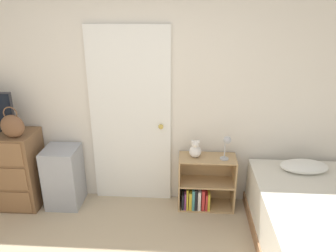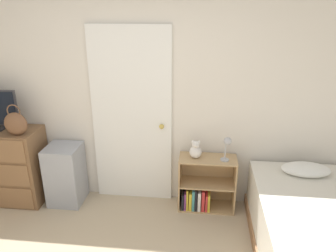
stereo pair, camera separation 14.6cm
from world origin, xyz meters
The scene contains 8 objects.
wall_back centered at (0.00, 1.93, 1.27)m, with size 10.00×0.06×2.55m.
door_closed centered at (-0.01, 1.88, 1.02)m, with size 0.90×0.09×2.04m.
handbag centered at (-1.20, 1.55, 1.03)m, with size 0.25×0.14×0.35m.
storage_bin centered at (-0.78, 1.69, 0.36)m, with size 0.38×0.39×0.71m.
bookshelf centered at (0.82, 1.74, 0.25)m, with size 0.64×0.29×0.64m.
teddy_bear centered at (0.72, 1.74, 0.72)m, with size 0.14×0.14×0.21m.
desk_lamp centered at (1.06, 1.70, 0.83)m, with size 0.11×0.10×0.28m.
bed centered at (1.88, 0.94, 0.29)m, with size 1.11×1.91×0.68m.
Camera 1 is at (0.63, -1.54, 2.28)m, focal length 35.00 mm.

